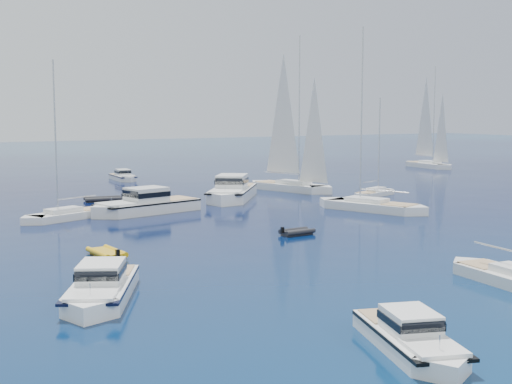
# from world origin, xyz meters

# --- Properties ---
(ground) EXTENTS (400.00, 400.00, 0.00)m
(ground) POSITION_xyz_m (0.00, 0.00, 0.00)
(ground) COLOR navy
(ground) RESTS_ON ground
(motor_cruiser_near) EXTENTS (4.83, 8.35, 2.10)m
(motor_cruiser_near) POSITION_xyz_m (-12.16, -9.01, 0.00)
(motor_cruiser_near) COLOR white
(motor_cruiser_near) RESTS_ON ground
(motor_cruiser_left) EXTENTS (6.81, 9.65, 2.46)m
(motor_cruiser_left) POSITION_xyz_m (-20.65, 4.57, 0.00)
(motor_cruiser_left) COLOR white
(motor_cruiser_left) RESTS_ON ground
(motor_cruiser_centre) EXTENTS (12.36, 6.14, 3.11)m
(motor_cruiser_centre) POSITION_xyz_m (-7.84, 32.24, 0.00)
(motor_cruiser_centre) COLOR silver
(motor_cruiser_centre) RESTS_ON ground
(motor_cruiser_distant) EXTENTS (11.18, 12.86, 3.45)m
(motor_cruiser_distant) POSITION_xyz_m (4.11, 37.25, 0.00)
(motor_cruiser_distant) COLOR white
(motor_cruiser_distant) RESTS_ON ground
(motor_cruiser_horizon) EXTENTS (2.55, 7.56, 1.97)m
(motor_cruiser_horizon) POSITION_xyz_m (0.92, 63.79, 0.00)
(motor_cruiser_horizon) COLOR silver
(motor_cruiser_horizon) RESTS_ON ground
(sailboat_mid_r) EXTENTS (7.57, 12.78, 18.32)m
(sailboat_mid_r) POSITION_xyz_m (11.92, 22.97, 0.00)
(sailboat_mid_r) COLOR white
(sailboat_mid_r) RESTS_ON ground
(sailboat_mid_l) EXTENTS (10.16, 5.98, 14.55)m
(sailboat_mid_l) POSITION_xyz_m (-15.13, 32.24, 0.00)
(sailboat_mid_l) COLOR silver
(sailboat_mid_l) RESTS_ON ground
(sailboat_centre) EXTENTS (8.08, 4.64, 11.56)m
(sailboat_centre) POSITION_xyz_m (19.89, 32.08, 0.00)
(sailboat_centre) COLOR silver
(sailboat_centre) RESTS_ON ground
(sailboat_sails_r) EXTENTS (7.32, 13.45, 19.17)m
(sailboat_sails_r) POSITION_xyz_m (14.33, 41.29, 0.00)
(sailboat_sails_r) COLOR silver
(sailboat_sails_r) RESTS_ON ground
(sailboat_sails_far) EXTENTS (4.21, 12.31, 17.76)m
(sailboat_sails_far) POSITION_xyz_m (53.88, 59.02, 0.00)
(sailboat_sails_far) COLOR white
(sailboat_sails_far) RESTS_ON ground
(tender_yellow) EXTENTS (2.28, 3.69, 0.95)m
(tender_yellow) POSITION_xyz_m (-17.06, 14.90, 0.00)
(tender_yellow) COLOR #D5A00C
(tender_yellow) RESTS_ON ground
(tender_grey_near) EXTENTS (2.89, 1.79, 0.95)m
(tender_grey_near) POSITION_xyz_m (-1.68, 15.35, 0.00)
(tender_grey_near) COLOR black
(tender_grey_near) RESTS_ON ground
(tender_grey_far) EXTENTS (4.47, 2.89, 0.95)m
(tender_grey_far) POSITION_xyz_m (-8.56, 42.83, 0.00)
(tender_grey_far) COLOR black
(tender_grey_far) RESTS_ON ground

